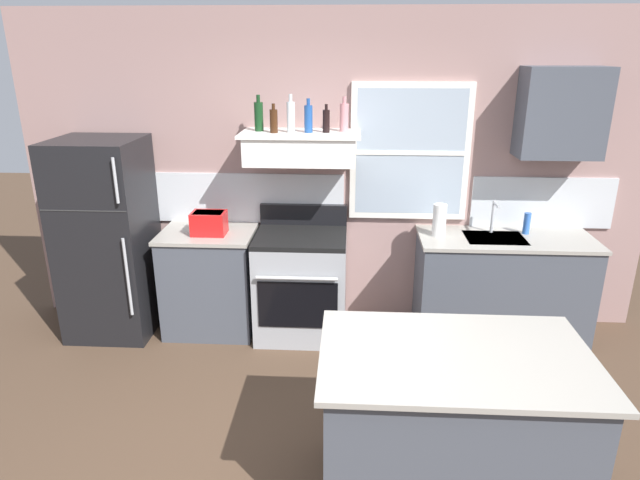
{
  "coord_description": "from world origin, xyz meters",
  "views": [
    {
      "loc": [
        0.16,
        -2.46,
        2.39
      ],
      "look_at": [
        -0.05,
        1.2,
        1.1
      ],
      "focal_mm": 30.93,
      "sensor_mm": 36.0,
      "label": 1
    }
  ],
  "objects_px": {
    "bottle_clear_tall": "(291,117)",
    "dish_soap_bottle": "(527,223)",
    "refrigerator": "(107,239)",
    "stove_range": "(301,284)",
    "kitchen_island": "(450,427)",
    "paper_towel_roll": "(439,220)",
    "toaster": "(209,223)",
    "bottle_blue_liqueur": "(308,118)",
    "bottle_dark_green_wine": "(259,116)",
    "bottle_balsamic_dark": "(326,121)",
    "bottle_brown_stout": "(274,121)",
    "bottle_rose_pink": "(344,117)"
  },
  "relations": [
    {
      "from": "dish_soap_bottle",
      "to": "bottle_balsamic_dark",
      "type": "bearing_deg",
      "value": -178.19
    },
    {
      "from": "toaster",
      "to": "bottle_clear_tall",
      "type": "relative_size",
      "value": 1.0
    },
    {
      "from": "paper_towel_roll",
      "to": "bottle_rose_pink",
      "type": "bearing_deg",
      "value": 171.85
    },
    {
      "from": "bottle_rose_pink",
      "to": "paper_towel_roll",
      "type": "height_order",
      "value": "bottle_rose_pink"
    },
    {
      "from": "toaster",
      "to": "bottle_balsamic_dark",
      "type": "height_order",
      "value": "bottle_balsamic_dark"
    },
    {
      "from": "kitchen_island",
      "to": "bottle_blue_liqueur",
      "type": "bearing_deg",
      "value": 115.36
    },
    {
      "from": "stove_range",
      "to": "paper_towel_roll",
      "type": "height_order",
      "value": "paper_towel_roll"
    },
    {
      "from": "stove_range",
      "to": "bottle_dark_green_wine",
      "type": "height_order",
      "value": "bottle_dark_green_wine"
    },
    {
      "from": "bottle_blue_liqueur",
      "to": "kitchen_island",
      "type": "bearing_deg",
      "value": -64.64
    },
    {
      "from": "bottle_dark_green_wine",
      "to": "dish_soap_bottle",
      "type": "relative_size",
      "value": 1.58
    },
    {
      "from": "bottle_clear_tall",
      "to": "bottle_balsamic_dark",
      "type": "bearing_deg",
      "value": 3.12
    },
    {
      "from": "refrigerator",
      "to": "bottle_balsamic_dark",
      "type": "xyz_separation_m",
      "value": [
        1.86,
        0.11,
        0.99
      ]
    },
    {
      "from": "stove_range",
      "to": "bottle_rose_pink",
      "type": "relative_size",
      "value": 3.98
    },
    {
      "from": "bottle_brown_stout",
      "to": "bottle_clear_tall",
      "type": "relative_size",
      "value": 0.76
    },
    {
      "from": "dish_soap_bottle",
      "to": "kitchen_island",
      "type": "distance_m",
      "value": 2.24
    },
    {
      "from": "toaster",
      "to": "bottle_clear_tall",
      "type": "xyz_separation_m",
      "value": [
        0.69,
        0.1,
        0.86
      ]
    },
    {
      "from": "bottle_dark_green_wine",
      "to": "bottle_brown_stout",
      "type": "height_order",
      "value": "bottle_dark_green_wine"
    },
    {
      "from": "toaster",
      "to": "bottle_brown_stout",
      "type": "distance_m",
      "value": 1.0
    },
    {
      "from": "refrigerator",
      "to": "stove_range",
      "type": "distance_m",
      "value": 1.69
    },
    {
      "from": "bottle_brown_stout",
      "to": "paper_towel_roll",
      "type": "relative_size",
      "value": 0.84
    },
    {
      "from": "stove_range",
      "to": "bottle_clear_tall",
      "type": "xyz_separation_m",
      "value": [
        -0.07,
        0.07,
        1.41
      ]
    },
    {
      "from": "toaster",
      "to": "bottle_blue_liqueur",
      "type": "relative_size",
      "value": 1.12
    },
    {
      "from": "bottle_blue_liqueur",
      "to": "bottle_rose_pink",
      "type": "xyz_separation_m",
      "value": [
        0.28,
        0.08,
        0.0
      ]
    },
    {
      "from": "bottle_clear_tall",
      "to": "bottle_blue_liqueur",
      "type": "bearing_deg",
      "value": 1.69
    },
    {
      "from": "toaster",
      "to": "dish_soap_bottle",
      "type": "xyz_separation_m",
      "value": [
        2.64,
        0.16,
        -0.01
      ]
    },
    {
      "from": "bottle_brown_stout",
      "to": "bottle_clear_tall",
      "type": "bearing_deg",
      "value": 9.49
    },
    {
      "from": "refrigerator",
      "to": "toaster",
      "type": "height_order",
      "value": "refrigerator"
    },
    {
      "from": "toaster",
      "to": "bottle_balsamic_dark",
      "type": "xyz_separation_m",
      "value": [
        0.97,
        0.11,
        0.83
      ]
    },
    {
      "from": "bottle_blue_liqueur",
      "to": "bottle_balsamic_dark",
      "type": "relative_size",
      "value": 1.2
    },
    {
      "from": "bottle_clear_tall",
      "to": "bottle_blue_liqueur",
      "type": "distance_m",
      "value": 0.14
    },
    {
      "from": "bottle_rose_pink",
      "to": "bottle_brown_stout",
      "type": "bearing_deg",
      "value": -169.29
    },
    {
      "from": "stove_range",
      "to": "dish_soap_bottle",
      "type": "distance_m",
      "value": 1.96
    },
    {
      "from": "refrigerator",
      "to": "bottle_balsamic_dark",
      "type": "distance_m",
      "value": 2.11
    },
    {
      "from": "stove_range",
      "to": "bottle_dark_green_wine",
      "type": "xyz_separation_m",
      "value": [
        -0.34,
        0.14,
        1.4
      ]
    },
    {
      "from": "bottle_blue_liqueur",
      "to": "kitchen_island",
      "type": "xyz_separation_m",
      "value": [
        0.9,
        -1.9,
        -1.4
      ]
    },
    {
      "from": "bottle_balsamic_dark",
      "to": "stove_range",
      "type": "bearing_deg",
      "value": -157.68
    },
    {
      "from": "refrigerator",
      "to": "bottle_clear_tall",
      "type": "relative_size",
      "value": 5.71
    },
    {
      "from": "bottle_balsamic_dark",
      "to": "dish_soap_bottle",
      "type": "relative_size",
      "value": 1.23
    },
    {
      "from": "toaster",
      "to": "bottle_blue_liqueur",
      "type": "distance_m",
      "value": 1.19
    },
    {
      "from": "refrigerator",
      "to": "kitchen_island",
      "type": "distance_m",
      "value": 3.21
    },
    {
      "from": "kitchen_island",
      "to": "paper_towel_roll",
      "type": "bearing_deg",
      "value": 84.7
    },
    {
      "from": "bottle_balsamic_dark",
      "to": "toaster",
      "type": "bearing_deg",
      "value": -173.49
    },
    {
      "from": "bottle_clear_tall",
      "to": "dish_soap_bottle",
      "type": "height_order",
      "value": "bottle_clear_tall"
    },
    {
      "from": "toaster",
      "to": "dish_soap_bottle",
      "type": "height_order",
      "value": "toaster"
    },
    {
      "from": "paper_towel_roll",
      "to": "stove_range",
      "type": "bearing_deg",
      "value": -178.12
    },
    {
      "from": "refrigerator",
      "to": "bottle_clear_tall",
      "type": "xyz_separation_m",
      "value": [
        1.58,
        0.09,
        1.02
      ]
    },
    {
      "from": "refrigerator",
      "to": "stove_range",
      "type": "xyz_separation_m",
      "value": [
        1.65,
        0.02,
        -0.38
      ]
    },
    {
      "from": "bottle_clear_tall",
      "to": "bottle_balsamic_dark",
      "type": "relative_size",
      "value": 1.34
    },
    {
      "from": "bottle_brown_stout",
      "to": "dish_soap_bottle",
      "type": "xyz_separation_m",
      "value": [
        2.09,
        0.09,
        -0.84
      ]
    },
    {
      "from": "kitchen_island",
      "to": "dish_soap_bottle",
      "type": "bearing_deg",
      "value": 65.13
    }
  ]
}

